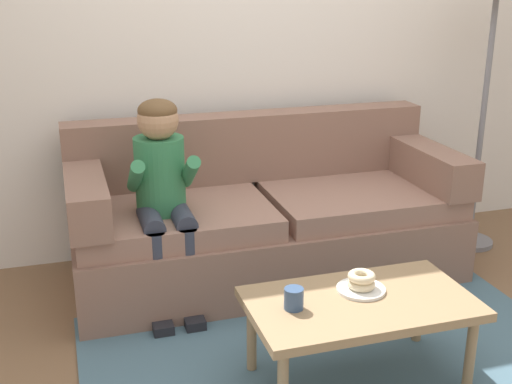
{
  "coord_description": "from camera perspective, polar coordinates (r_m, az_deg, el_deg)",
  "views": [
    {
      "loc": [
        -1.12,
        -2.52,
        1.7
      ],
      "look_at": [
        -0.21,
        0.45,
        0.65
      ],
      "focal_mm": 45.8,
      "sensor_mm": 36.0,
      "label": 1
    }
  ],
  "objects": [
    {
      "name": "couch",
      "position": [
        3.79,
        0.78,
        -2.48
      ],
      "size": [
        2.19,
        0.9,
        0.9
      ],
      "color": "#846051",
      "rests_on": "ground"
    },
    {
      "name": "person_child",
      "position": [
        3.36,
        -8.15,
        0.63
      ],
      "size": [
        0.34,
        0.58,
        1.1
      ],
      "color": "#337A4C",
      "rests_on": "ground"
    },
    {
      "name": "toy_controller",
      "position": [
        3.56,
        14.61,
        -10.02
      ],
      "size": [
        0.23,
        0.09,
        0.05
      ],
      "rotation": [
        0.0,
        0.0,
        -0.14
      ],
      "color": "#339E56",
      "rests_on": "ground"
    },
    {
      "name": "donut_second",
      "position": [
        2.84,
        9.21,
        -7.29
      ],
      "size": [
        0.16,
        0.16,
        0.04
      ],
      "primitive_type": "torus",
      "rotation": [
        0.0,
        0.0,
        2.1
      ],
      "color": "beige",
      "rests_on": "donut"
    },
    {
      "name": "wall_back",
      "position": [
        4.09,
        -1.16,
        14.47
      ],
      "size": [
        8.0,
        0.1,
        2.8
      ],
      "primitive_type": "cube",
      "color": "silver",
      "rests_on": "ground"
    },
    {
      "name": "ground",
      "position": [
        3.24,
        6.0,
        -13.1
      ],
      "size": [
        10.0,
        10.0,
        0.0
      ],
      "primitive_type": "plane",
      "color": "brown"
    },
    {
      "name": "area_rug",
      "position": [
        3.05,
        7.88,
        -15.33
      ],
      "size": [
        2.29,
        1.68,
        0.01
      ],
      "primitive_type": "cube",
      "color": "#476675",
      "rests_on": "ground"
    },
    {
      "name": "mug",
      "position": [
        2.68,
        3.32,
        -9.27
      ],
      "size": [
        0.08,
        0.08,
        0.09
      ],
      "primitive_type": "cylinder",
      "color": "#334C72",
      "rests_on": "coffee_table"
    },
    {
      "name": "plate",
      "position": [
        2.87,
        9.15,
        -8.38
      ],
      "size": [
        0.21,
        0.21,
        0.01
      ],
      "primitive_type": "cylinder",
      "color": "white",
      "rests_on": "coffee_table"
    },
    {
      "name": "donut",
      "position": [
        2.86,
        9.17,
        -7.93
      ],
      "size": [
        0.14,
        0.14,
        0.04
      ],
      "primitive_type": "torus",
      "rotation": [
        0.0,
        0.0,
        1.34
      ],
      "color": "beige",
      "rests_on": "plate"
    },
    {
      "name": "coffee_table",
      "position": [
        2.82,
        9.08,
        -10.03
      ],
      "size": [
        0.95,
        0.54,
        0.4
      ],
      "color": "#937551",
      "rests_on": "ground"
    }
  ]
}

